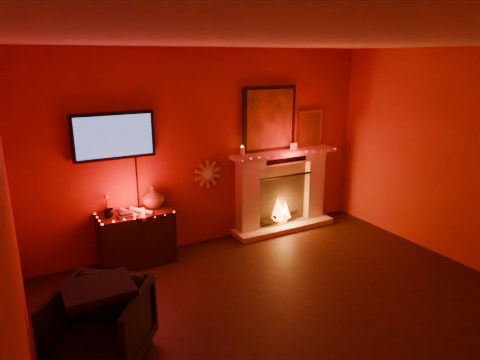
% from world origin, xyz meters
% --- Properties ---
extents(room, '(5.00, 5.00, 5.00)m').
position_xyz_m(room, '(0.00, 0.00, 1.35)').
color(room, black).
rests_on(room, ground).
extents(floor, '(5.00, 5.00, 0.00)m').
position_xyz_m(floor, '(0.00, 0.00, 0.00)').
color(floor, black).
rests_on(floor, ground).
extents(fireplace, '(1.72, 0.40, 2.18)m').
position_xyz_m(fireplace, '(1.14, 2.39, 0.72)').
color(fireplace, beige).
rests_on(fireplace, floor).
extents(tv, '(1.00, 0.07, 1.24)m').
position_xyz_m(tv, '(-1.30, 2.45, 1.65)').
color(tv, black).
rests_on(tv, room).
extents(sunburst_clock, '(0.40, 0.03, 0.40)m').
position_xyz_m(sunburst_clock, '(-0.05, 2.48, 1.00)').
color(sunburst_clock, gold).
rests_on(sunburst_clock, room).
extents(console_table, '(0.92, 0.59, 0.99)m').
position_xyz_m(console_table, '(-1.15, 2.26, 0.39)').
color(console_table, black).
rests_on(console_table, floor).
extents(armchair, '(1.06, 1.07, 0.70)m').
position_xyz_m(armchair, '(-1.95, 0.58, 0.35)').
color(armchair, black).
rests_on(armchair, floor).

